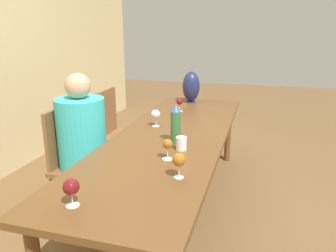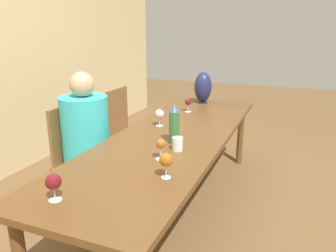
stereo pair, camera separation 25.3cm
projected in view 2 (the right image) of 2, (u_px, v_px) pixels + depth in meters
ground_plane at (172, 212)px, 2.86m from camera, size 14.00×14.00×0.00m
dining_table at (173, 142)px, 2.67m from camera, size 2.85×0.86×0.72m
water_bottle at (174, 125)px, 2.42m from camera, size 0.08×0.08×0.30m
water_tumbler at (178, 144)px, 2.30m from camera, size 0.08×0.08×0.10m
vase at (203, 87)px, 3.70m from camera, size 0.20×0.20×0.35m
wine_glass_0 at (160, 114)px, 2.85m from camera, size 0.08×0.08×0.15m
wine_glass_1 at (53, 182)px, 1.62m from camera, size 0.08×0.08×0.14m
wine_glass_2 at (166, 160)px, 1.86m from camera, size 0.08×0.08×0.15m
wine_glass_3 at (161, 145)px, 2.13m from camera, size 0.07×0.07×0.14m
wine_glass_4 at (188, 102)px, 3.34m from camera, size 0.07×0.07×0.14m
chair_near at (80, 156)px, 2.81m from camera, size 0.44×0.44×0.93m
chair_far at (128, 129)px, 3.56m from camera, size 0.44×0.44×0.93m
person_near at (88, 141)px, 2.73m from camera, size 0.39×0.39×1.22m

